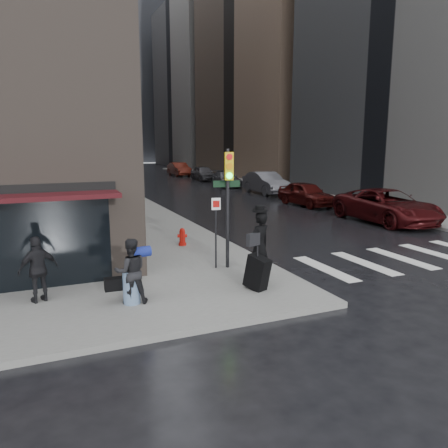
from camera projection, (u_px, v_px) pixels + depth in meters
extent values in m
plane|color=black|center=(239.00, 293.00, 11.68)|extent=(140.00, 140.00, 0.00)
cube|color=slate|center=(101.00, 189.00, 36.07)|extent=(4.00, 50.00, 0.15)
cube|color=slate|center=(248.00, 183.00, 41.26)|extent=(3.00, 50.00, 0.15)
cube|color=silver|center=(325.00, 268.00, 13.93)|extent=(0.50, 3.00, 0.01)
cube|color=silver|center=(365.00, 263.00, 14.54)|extent=(0.50, 3.00, 0.01)
cube|color=silver|center=(401.00, 258.00, 15.16)|extent=(0.50, 3.00, 0.01)
cube|color=silver|center=(435.00, 253.00, 15.77)|extent=(0.50, 3.00, 0.01)
cube|color=#907159|center=(317.00, 7.00, 49.76)|extent=(22.00, 22.00, 38.00)
cube|color=gray|center=(234.00, 89.00, 71.77)|extent=(22.00, 20.00, 25.00)
cube|color=gray|center=(93.00, 76.00, 81.51)|extent=(40.00, 12.00, 32.00)
imported|color=black|center=(259.00, 247.00, 12.05)|extent=(0.84, 0.70, 1.97)
cylinder|color=black|center=(260.00, 211.00, 11.87)|extent=(0.42, 0.42, 0.05)
cylinder|color=black|center=(260.00, 208.00, 11.85)|extent=(0.26, 0.26, 0.16)
cube|color=black|center=(253.00, 239.00, 11.73)|extent=(0.44, 0.27, 0.34)
cube|color=black|center=(257.00, 273.00, 11.42)|extent=(0.58, 0.83, 1.00)
cylinder|color=black|center=(258.00, 253.00, 11.32)|extent=(0.04, 0.04, 0.46)
imported|color=black|center=(131.00, 271.00, 10.39)|extent=(0.80, 0.64, 1.60)
cube|color=black|center=(115.00, 284.00, 10.47)|extent=(0.49, 0.27, 0.30)
cylinder|color=navy|center=(141.00, 252.00, 10.51)|extent=(0.51, 0.32, 0.26)
imported|color=black|center=(38.00, 269.00, 10.51)|extent=(1.03, 0.70, 1.63)
cylinder|color=black|center=(228.00, 209.00, 13.22)|extent=(0.11, 0.11, 3.63)
cube|color=gold|center=(229.00, 166.00, 12.78)|extent=(0.28, 0.22, 0.82)
cylinder|color=red|center=(229.00, 157.00, 12.64)|extent=(0.19, 0.08, 0.18)
cylinder|color=orange|center=(229.00, 166.00, 12.69)|extent=(0.19, 0.08, 0.18)
cylinder|color=#19E533|center=(229.00, 176.00, 12.75)|extent=(0.19, 0.08, 0.18)
cylinder|color=black|center=(216.00, 233.00, 13.29)|extent=(0.05, 0.05, 2.18)
cube|color=white|center=(216.00, 204.00, 13.10)|extent=(0.27, 0.08, 0.36)
cube|color=black|center=(227.00, 184.00, 13.15)|extent=(0.80, 0.21, 0.20)
cylinder|color=#9F1009|center=(182.00, 244.00, 16.40)|extent=(0.29, 0.29, 0.09)
cylinder|color=#9F1009|center=(182.00, 238.00, 16.36)|extent=(0.22, 0.22, 0.54)
sphere|color=#9F1009|center=(182.00, 231.00, 16.31)|extent=(0.20, 0.20, 0.20)
cylinder|color=#9F1009|center=(182.00, 236.00, 16.34)|extent=(0.38, 0.25, 0.13)
imported|color=#3A0B0D|center=(387.00, 206.00, 21.73)|extent=(2.92, 6.01, 1.65)
imported|color=#3F0E0C|center=(306.00, 194.00, 27.46)|extent=(2.02, 4.48, 1.49)
imported|color=#505055|center=(266.00, 183.00, 33.58)|extent=(1.86, 5.12, 1.68)
imported|color=#45454A|center=(226.00, 179.00, 39.28)|extent=(2.32, 4.78, 1.34)
imported|color=#454549|center=(203.00, 173.00, 45.23)|extent=(1.88, 4.41, 1.49)
imported|color=#41130D|center=(179.00, 169.00, 50.88)|extent=(1.72, 4.77, 1.56)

